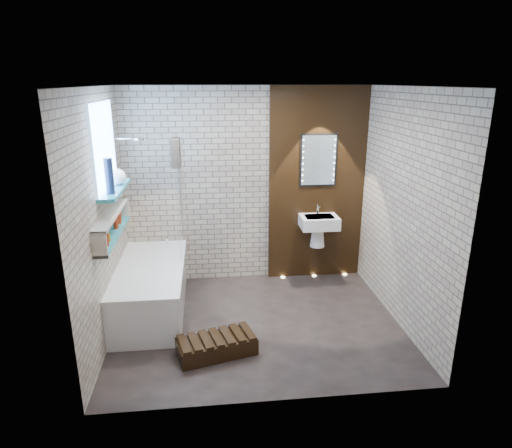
{
  "coord_description": "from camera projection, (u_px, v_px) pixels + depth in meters",
  "views": [
    {
      "loc": [
        -0.52,
        -4.48,
        2.66
      ],
      "look_at": [
        0.0,
        0.15,
        1.15
      ],
      "focal_mm": 31.29,
      "sensor_mm": 36.0,
      "label": 1
    }
  ],
  "objects": [
    {
      "name": "ground",
      "position": [
        257.0,
        323.0,
        5.11
      ],
      "size": [
        3.2,
        3.2,
        0.0
      ],
      "primitive_type": "plane",
      "color": "black",
      "rests_on": "ground"
    },
    {
      "name": "room_shell",
      "position": [
        258.0,
        215.0,
        4.71
      ],
      "size": [
        3.24,
        3.2,
        2.6
      ],
      "color": "gray",
      "rests_on": "ground"
    },
    {
      "name": "walnut_panel",
      "position": [
        317.0,
        186.0,
        6.01
      ],
      "size": [
        1.3,
        0.06,
        2.6
      ],
      "primitive_type": "cube",
      "color": "black",
      "rests_on": "ground"
    },
    {
      "name": "clerestory_window",
      "position": [
        106.0,
        155.0,
        4.69
      ],
      "size": [
        0.18,
        1.0,
        0.94
      ],
      "color": "#7FADE0",
      "rests_on": "room_shell"
    },
    {
      "name": "display_niche",
      "position": [
        113.0,
        224.0,
        4.72
      ],
      "size": [
        0.14,
        1.3,
        0.26
      ],
      "color": "teal",
      "rests_on": "room_shell"
    },
    {
      "name": "bathtub",
      "position": [
        151.0,
        288.0,
        5.31
      ],
      "size": [
        0.79,
        1.74,
        0.7
      ],
      "color": "white",
      "rests_on": "ground"
    },
    {
      "name": "bath_screen",
      "position": [
        179.0,
        198.0,
        5.46
      ],
      "size": [
        0.01,
        0.78,
        1.4
      ],
      "primitive_type": "cube",
      "color": "white",
      "rests_on": "bathtub"
    },
    {
      "name": "towel",
      "position": [
        176.0,
        153.0,
        5.19
      ],
      "size": [
        0.1,
        0.25,
        0.33
      ],
      "primitive_type": "cube",
      "color": "black",
      "rests_on": "bath_screen"
    },
    {
      "name": "shower_head",
      "position": [
        139.0,
        138.0,
        5.25
      ],
      "size": [
        0.18,
        0.18,
        0.02
      ],
      "primitive_type": "cylinder",
      "color": "silver",
      "rests_on": "room_shell"
    },
    {
      "name": "washbasin",
      "position": [
        319.0,
        226.0,
        5.98
      ],
      "size": [
        0.5,
        0.36,
        0.58
      ],
      "color": "white",
      "rests_on": "walnut_panel"
    },
    {
      "name": "led_mirror",
      "position": [
        319.0,
        160.0,
        5.86
      ],
      "size": [
        0.5,
        0.02,
        0.7
      ],
      "color": "black",
      "rests_on": "walnut_panel"
    },
    {
      "name": "walnut_step",
      "position": [
        217.0,
        346.0,
        4.52
      ],
      "size": [
        0.84,
        0.53,
        0.17
      ],
      "primitive_type": "cube",
      "rotation": [
        0.0,
        0.0,
        0.26
      ],
      "color": "black",
      "rests_on": "ground"
    },
    {
      "name": "niche_bottles",
      "position": [
        113.0,
        228.0,
        4.71
      ],
      "size": [
        0.06,
        0.8,
        0.14
      ],
      "color": "maroon",
      "rests_on": "display_niche"
    },
    {
      "name": "sill_vases",
      "position": [
        115.0,
        177.0,
        4.78
      ],
      "size": [
        0.18,
        0.55,
        0.37
      ],
      "color": "white",
      "rests_on": "clerestory_window"
    },
    {
      "name": "floor_uplights",
      "position": [
        314.0,
        276.0,
        6.34
      ],
      "size": [
        0.96,
        0.06,
        0.01
      ],
      "color": "#FFD899",
      "rests_on": "ground"
    }
  ]
}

